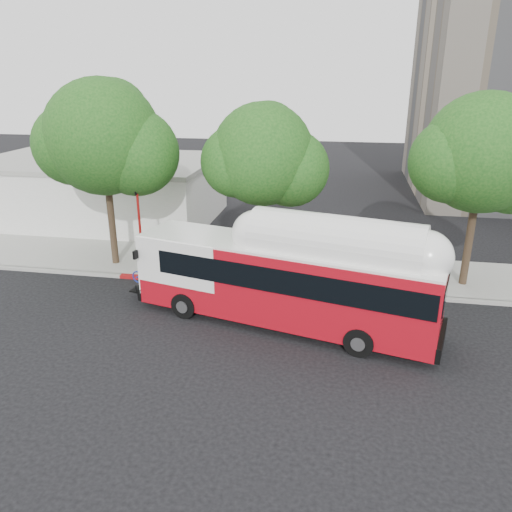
# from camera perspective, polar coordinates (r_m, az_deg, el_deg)

# --- Properties ---
(ground) EXTENTS (120.00, 120.00, 0.00)m
(ground) POSITION_cam_1_polar(r_m,az_deg,el_deg) (20.84, 0.73, -8.01)
(ground) COLOR black
(ground) RESTS_ON ground
(sidewalk) EXTENTS (60.00, 5.00, 0.15)m
(sidewalk) POSITION_cam_1_polar(r_m,az_deg,el_deg) (26.66, 3.02, -1.33)
(sidewalk) COLOR gray
(sidewalk) RESTS_ON ground
(curb_strip) EXTENTS (60.00, 0.30, 0.15)m
(curb_strip) POSITION_cam_1_polar(r_m,az_deg,el_deg) (24.27, 2.24, -3.56)
(curb_strip) COLOR gray
(curb_strip) RESTS_ON ground
(red_curb_segment) EXTENTS (10.00, 0.32, 0.16)m
(red_curb_segment) POSITION_cam_1_polar(r_m,az_deg,el_deg) (24.82, -4.65, -3.05)
(red_curb_segment) COLOR maroon
(red_curb_segment) RESTS_ON ground
(street_tree_left) EXTENTS (6.67, 5.80, 9.74)m
(street_tree_left) POSITION_cam_1_polar(r_m,az_deg,el_deg) (26.52, -16.05, 12.42)
(street_tree_left) COLOR #2D2116
(street_tree_left) RESTS_ON ground
(street_tree_mid) EXTENTS (5.75, 5.00, 8.62)m
(street_tree_mid) POSITION_cam_1_polar(r_m,az_deg,el_deg) (24.75, 1.75, 11.03)
(street_tree_mid) COLOR #2D2116
(street_tree_mid) RESTS_ON ground
(street_tree_right) EXTENTS (6.21, 5.40, 9.18)m
(street_tree_right) POSITION_cam_1_polar(r_m,az_deg,el_deg) (25.09, 25.36, 10.07)
(street_tree_right) COLOR #2D2116
(street_tree_right) RESTS_ON ground
(low_commercial_bldg) EXTENTS (16.20, 10.20, 4.25)m
(low_commercial_bldg) POSITION_cam_1_polar(r_m,az_deg,el_deg) (37.13, -17.49, 7.32)
(low_commercial_bldg) COLOR silver
(low_commercial_bldg) RESTS_ON ground
(transit_bus) EXTENTS (13.45, 5.60, 3.93)m
(transit_bus) POSITION_cam_1_polar(r_m,az_deg,el_deg) (20.29, 3.37, -3.11)
(transit_bus) COLOR #A70B17
(transit_bus) RESTS_ON ground
(signal_pole) EXTENTS (0.13, 0.42, 4.48)m
(signal_pole) POSITION_cam_1_polar(r_m,az_deg,el_deg) (25.95, -13.09, 2.75)
(signal_pole) COLOR #A31411
(signal_pole) RESTS_ON ground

